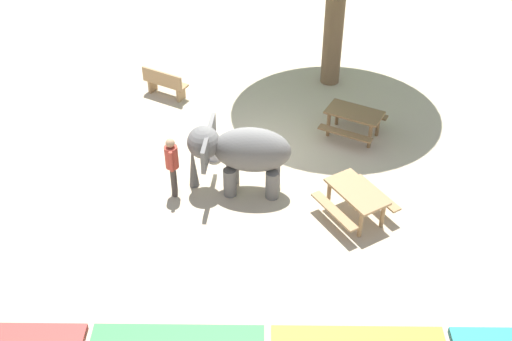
% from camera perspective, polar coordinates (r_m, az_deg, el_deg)
% --- Properties ---
extents(ground_plane, '(60.00, 60.00, 0.00)m').
position_cam_1_polar(ground_plane, '(16.81, 0.40, 1.41)').
color(ground_plane, '#BAA88C').
extents(elephant, '(2.54, 1.71, 1.76)m').
position_cam_1_polar(elephant, '(15.03, -1.36, 1.71)').
color(elephant, slate).
rests_on(elephant, ground_plane).
extents(person_handler, '(0.32, 0.51, 1.62)m').
position_cam_1_polar(person_handler, '(15.11, -7.59, 0.73)').
color(person_handler, '#3F3833').
rests_on(person_handler, ground_plane).
extents(wooden_bench, '(1.42, 1.02, 0.88)m').
position_cam_1_polar(wooden_bench, '(19.28, -8.25, 7.86)').
color(wooden_bench, '#9E7A51').
rests_on(wooden_bench, ground_plane).
extents(picnic_table_near, '(2.01, 2.00, 0.78)m').
position_cam_1_polar(picnic_table_near, '(17.44, 8.84, 4.74)').
color(picnic_table_near, brown).
rests_on(picnic_table_near, ground_plane).
extents(picnic_table_far, '(2.05, 2.05, 0.78)m').
position_cam_1_polar(picnic_table_far, '(14.72, 9.04, -2.37)').
color(picnic_table_far, '#9E7A51').
rests_on(picnic_table_far, ground_plane).
extents(feed_bucket, '(0.36, 0.36, 0.32)m').
position_cam_1_polar(feed_bucket, '(16.63, -3.78, 1.54)').
color(feed_bucket, gray).
rests_on(feed_bucket, ground_plane).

